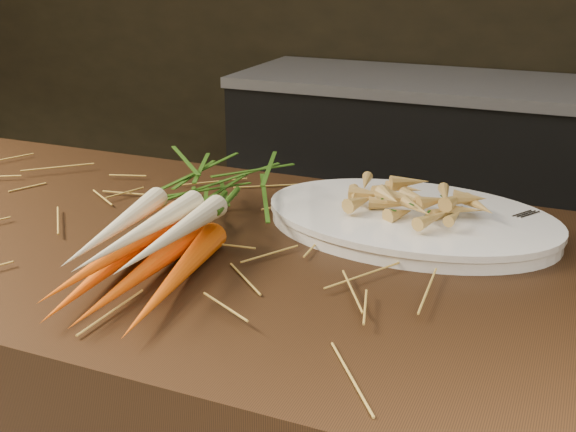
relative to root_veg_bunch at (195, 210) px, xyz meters
name	(u,v)px	position (x,y,z in m)	size (l,w,h in m)	color
back_counter	(467,188)	(0.10, 1.89, -0.53)	(1.82, 0.62, 0.84)	black
straw_bedding	(89,215)	(-0.20, 0.01, -0.04)	(1.40, 0.60, 0.02)	olive
root_veg_bunch	(195,210)	(0.00, 0.00, 0.00)	(0.21, 0.55, 0.10)	#EE4C00
serving_platter	(410,222)	(0.28, 0.17, -0.04)	(0.45, 0.30, 0.02)	white
roasted_veg_heap	(412,200)	(0.28, 0.17, 0.00)	(0.22, 0.16, 0.05)	gold
serving_fork	(516,235)	(0.44, 0.14, -0.02)	(0.01, 0.17, 0.00)	silver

